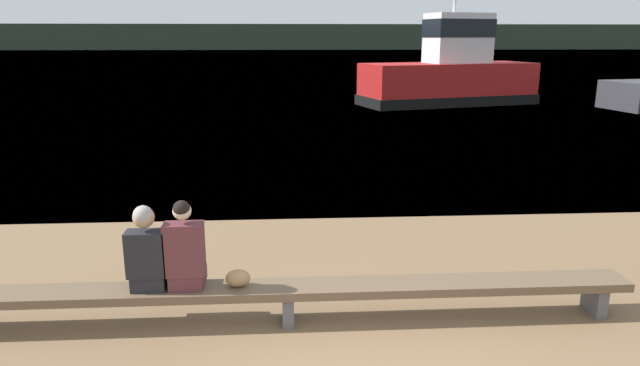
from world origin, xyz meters
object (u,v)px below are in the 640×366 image
(bench_main, at_px, (288,292))
(person_right, at_px, (185,252))
(person_left, at_px, (147,253))
(shopping_bag, at_px, (238,278))
(tugboat_red, at_px, (450,76))

(bench_main, bearing_deg, person_right, 179.47)
(person_left, height_order, shopping_bag, person_left)
(bench_main, height_order, person_right, person_right)
(shopping_bag, bearing_deg, person_right, 179.35)
(shopping_bag, distance_m, tugboat_red, 21.75)
(person_right, relative_size, tugboat_red, 0.11)
(bench_main, distance_m, person_right, 1.16)
(person_left, relative_size, shopping_bag, 3.52)
(person_right, height_order, shopping_bag, person_right)
(tugboat_red, bearing_deg, bench_main, 143.96)
(person_left, height_order, person_right, person_right)
(bench_main, bearing_deg, shopping_bag, 179.60)
(person_left, bearing_deg, person_right, 0.08)
(bench_main, relative_size, tugboat_red, 0.88)
(person_left, xyz_separation_m, tugboat_red, (8.98, 20.19, 0.44))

